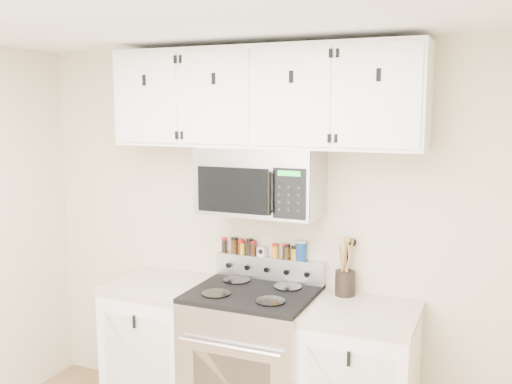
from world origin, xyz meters
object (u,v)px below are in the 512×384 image
range (253,361)px  salt_canister (301,251)px  microwave (261,181)px  utensil_crock (345,281)px

range → salt_canister: bearing=52.0°
microwave → utensil_crock: microwave is taller
range → microwave: (0.00, 0.13, 1.14)m
range → salt_canister: size_ratio=8.53×
utensil_crock → salt_canister: bearing=170.8°
microwave → salt_canister: 0.54m
utensil_crock → salt_canister: size_ratio=2.83×
range → utensil_crock: (0.53, 0.23, 0.53)m
microwave → utensil_crock: bearing=11.3°
range → microwave: microwave is taller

